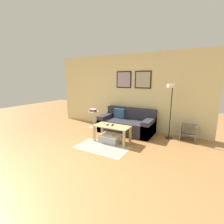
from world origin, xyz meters
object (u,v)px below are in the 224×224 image
object	(u,v)px
coffee_table	(112,129)
remote_control	(113,125)
step_stool	(188,132)
side_table	(94,118)
cell_phone	(108,125)
floor_lamp	(170,100)
book_stack	(93,110)
couch	(127,124)
storage_bin	(110,138)

from	to	relation	value
coffee_table	remote_control	xyz separation A→B (m)	(-0.01, 0.05, 0.10)
remote_control	step_stool	distance (m)	2.17
coffee_table	side_table	bearing A→B (deg)	145.71
coffee_table	cell_phone	world-z (taller)	cell_phone
floor_lamp	book_stack	bearing A→B (deg)	-178.43
couch	coffee_table	world-z (taller)	couch
storage_bin	cell_phone	world-z (taller)	cell_phone
cell_phone	side_table	bearing A→B (deg)	136.99
coffee_table	remote_control	world-z (taller)	remote_control
step_stool	storage_bin	bearing A→B (deg)	-147.78
couch	step_stool	distance (m)	1.84
remote_control	cell_phone	distance (m)	0.14
cell_phone	step_stool	xyz separation A→B (m)	(2.00, 1.12, -0.21)
book_stack	step_stool	bearing A→B (deg)	6.03
coffee_table	cell_phone	bearing A→B (deg)	175.35
step_stool	coffee_table	bearing A→B (deg)	-148.49
side_table	remote_control	xyz separation A→B (m)	(1.20, -0.78, 0.11)
remote_control	cell_phone	size ratio (longest dim) A/B	1.07
storage_bin	remote_control	world-z (taller)	remote_control
couch	book_stack	bearing A→B (deg)	-172.86
cell_phone	remote_control	bearing A→B (deg)	8.21
couch	side_table	world-z (taller)	couch
side_table	cell_phone	size ratio (longest dim) A/B	4.25
coffee_table	floor_lamp	world-z (taller)	floor_lamp
storage_bin	book_stack	world-z (taller)	book_stack
book_stack	remote_control	size ratio (longest dim) A/B	1.59
cell_phone	floor_lamp	bearing A→B (deg)	24.55
book_stack	storage_bin	bearing A→B (deg)	-35.50
floor_lamp	book_stack	world-z (taller)	floor_lamp
side_table	cell_phone	world-z (taller)	side_table
coffee_table	step_stool	world-z (taller)	step_stool
couch	side_table	size ratio (longest dim) A/B	2.91
coffee_table	remote_control	bearing A→B (deg)	103.25
book_stack	floor_lamp	bearing A→B (deg)	1.57
floor_lamp	book_stack	size ratio (longest dim) A/B	6.69
floor_lamp	step_stool	world-z (taller)	floor_lamp
storage_bin	step_stool	world-z (taller)	step_stool
storage_bin	remote_control	size ratio (longest dim) A/B	3.78
coffee_table	floor_lamp	bearing A→B (deg)	33.14
couch	storage_bin	size ratio (longest dim) A/B	3.06
remote_control	step_stool	bearing A→B (deg)	14.10
cell_phone	step_stool	size ratio (longest dim) A/B	0.30
cell_phone	step_stool	world-z (taller)	cell_phone
storage_bin	step_stool	xyz separation A→B (m)	(1.88, 1.18, 0.14)
coffee_table	cell_phone	distance (m)	0.18
storage_bin	side_table	world-z (taller)	side_table
couch	storage_bin	bearing A→B (deg)	-92.57
side_table	storage_bin	bearing A→B (deg)	-36.49
coffee_table	book_stack	distance (m)	1.50
couch	book_stack	size ratio (longest dim) A/B	7.26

